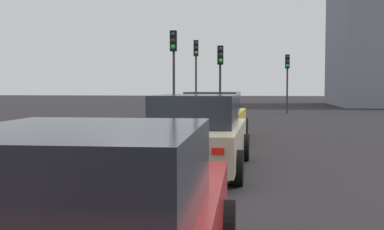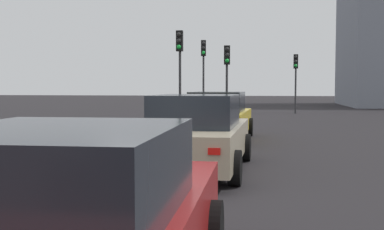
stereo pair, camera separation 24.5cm
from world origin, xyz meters
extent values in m
cube|color=black|center=(0.00, 0.00, -0.10)|extent=(160.00, 160.00, 0.20)
cube|color=gold|center=(8.05, -0.08, 0.60)|extent=(4.54, 2.01, 0.68)
cube|color=#1E232B|center=(7.83, -0.07, 1.26)|extent=(2.07, 1.70, 0.64)
cylinder|color=black|center=(9.40, -1.05, 0.32)|extent=(0.65, 0.24, 0.64)
cylinder|color=black|center=(9.47, 0.79, 0.32)|extent=(0.65, 0.24, 0.64)
cylinder|color=black|center=(6.63, -0.95, 0.32)|extent=(0.65, 0.24, 0.64)
cylinder|color=black|center=(6.70, 0.90, 0.32)|extent=(0.65, 0.24, 0.64)
cube|color=red|center=(5.77, -0.66, 0.72)|extent=(0.04, 0.20, 0.11)
cube|color=red|center=(5.82, 0.67, 0.72)|extent=(0.04, 0.20, 0.11)
cube|color=tan|center=(2.20, -0.23, 0.60)|extent=(4.70, 1.92, 0.69)
cube|color=#1E232B|center=(1.97, -0.22, 1.27)|extent=(2.13, 1.64, 0.64)
cylinder|color=black|center=(3.63, -1.17, 0.32)|extent=(0.64, 0.23, 0.64)
cylinder|color=black|center=(3.67, 0.65, 0.32)|extent=(0.64, 0.23, 0.64)
cylinder|color=black|center=(0.74, -1.11, 0.32)|extent=(0.64, 0.23, 0.64)
cylinder|color=black|center=(0.78, 0.71, 0.32)|extent=(0.64, 0.23, 0.64)
cube|color=red|center=(-0.15, -0.83, 0.73)|extent=(0.03, 0.20, 0.11)
cube|color=red|center=(-0.13, 0.48, 0.73)|extent=(0.03, 0.20, 0.11)
cube|color=#1E232B|center=(-4.68, -0.25, 1.19)|extent=(2.01, 1.63, 0.59)
cylinder|color=black|center=(-3.12, 0.68, 0.32)|extent=(0.64, 0.23, 0.64)
cylinder|color=#2D2D30|center=(15.36, 0.26, 1.40)|extent=(0.11, 0.11, 2.79)
cube|color=black|center=(15.30, 0.25, 3.24)|extent=(0.24, 0.31, 0.90)
sphere|color=black|center=(15.19, 0.23, 3.51)|extent=(0.20, 0.20, 0.20)
sphere|color=black|center=(15.19, 0.23, 3.24)|extent=(0.20, 0.20, 0.20)
sphere|color=green|center=(15.19, 0.23, 2.97)|extent=(0.20, 0.20, 0.20)
cylinder|color=#2D2D30|center=(23.89, -3.46, 1.44)|extent=(0.11, 0.11, 2.89)
cube|color=black|center=(23.83, -3.45, 3.34)|extent=(0.23, 0.30, 0.90)
sphere|color=black|center=(23.72, -3.44, 3.61)|extent=(0.20, 0.20, 0.20)
sphere|color=black|center=(23.72, -3.44, 3.34)|extent=(0.20, 0.20, 0.20)
sphere|color=green|center=(23.72, -3.44, 3.07)|extent=(0.20, 0.20, 0.20)
cylinder|color=#2D2D30|center=(13.21, 2.14, 1.64)|extent=(0.11, 0.11, 3.29)
cube|color=black|center=(13.15, 2.15, 3.74)|extent=(0.23, 0.30, 0.90)
sphere|color=black|center=(13.04, 2.16, 4.01)|extent=(0.20, 0.20, 0.20)
sphere|color=black|center=(13.04, 2.16, 3.74)|extent=(0.20, 0.20, 0.20)
sphere|color=green|center=(13.04, 2.16, 3.47)|extent=(0.20, 0.20, 0.20)
cylinder|color=#2D2D30|center=(19.77, 1.96, 1.74)|extent=(0.11, 0.11, 3.48)
cube|color=black|center=(19.71, 1.96, 3.93)|extent=(0.23, 0.30, 0.90)
sphere|color=black|center=(19.60, 1.94, 4.20)|extent=(0.20, 0.20, 0.20)
sphere|color=black|center=(19.60, 1.94, 3.93)|extent=(0.20, 0.20, 0.20)
sphere|color=green|center=(19.60, 1.94, 3.66)|extent=(0.20, 0.20, 0.20)
camera|label=1|loc=(-7.79, -1.41, 1.77)|focal=45.17mm
camera|label=2|loc=(-7.75, -1.66, 1.77)|focal=45.17mm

